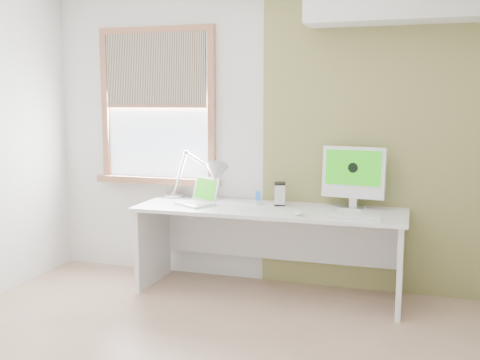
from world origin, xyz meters
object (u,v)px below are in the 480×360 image
at_px(desk, 271,230).
at_px(laptop, 200,197).
at_px(imac, 354,174).
at_px(desk_lamp, 208,176).
at_px(external_drive, 280,194).

bearing_deg(desk, laptop, -174.24).
bearing_deg(desk, imac, 12.83).
xyz_separation_m(desk_lamp, laptop, (-0.05, -0.09, -0.17)).
height_order(laptop, external_drive, laptop).
bearing_deg(laptop, desk, 5.76).
height_order(desk_lamp, external_drive, desk_lamp).
bearing_deg(external_drive, laptop, -165.65).
relative_size(external_drive, imac, 0.36).
bearing_deg(external_drive, desk_lamp, -172.36).
bearing_deg(imac, desk_lamp, -174.18).
bearing_deg(desk_lamp, laptop, -117.83).
xyz_separation_m(laptop, external_drive, (0.66, 0.17, 0.04)).
relative_size(desk, imac, 4.24).
bearing_deg(desk_lamp, external_drive, 7.64).
distance_m(desk_lamp, imac, 1.22).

